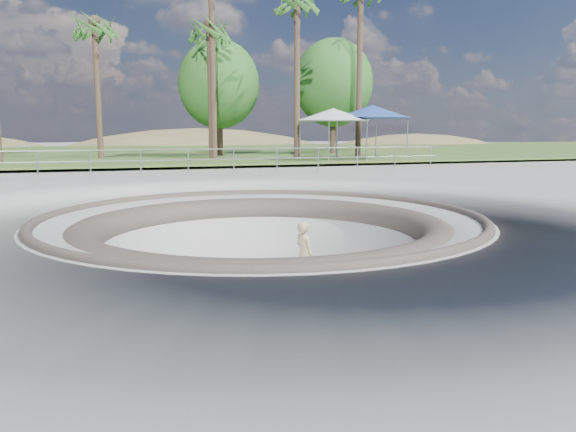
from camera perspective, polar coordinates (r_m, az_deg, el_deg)
name	(u,v)px	position (r m, az deg, el deg)	size (l,w,h in m)	color
ground	(262,217)	(13.04, -2.69, -0.11)	(180.00, 180.00, 0.00)	#A5A5A0
skate_bowl	(262,293)	(13.44, -2.63, -7.84)	(14.00, 14.00, 4.10)	#A5A5A0
grass_strip	(150,152)	(46.59, -13.86, 6.32)	(180.00, 36.00, 0.12)	#435C25
distant_hills	(169,204)	(70.55, -11.98, 1.23)	(103.20, 45.00, 28.60)	brown
safety_railing	(188,160)	(24.70, -10.10, 5.58)	(25.00, 0.06, 1.03)	gray
skateboard	(304,287)	(13.91, 1.63, -7.25)	(0.91, 0.49, 0.09)	brown
skater	(304,254)	(13.70, 1.65, -3.90)	(0.59, 0.39, 1.63)	tan
canopy_white	(333,115)	(32.94, 4.61, 10.22)	(5.60, 5.60, 2.94)	gray
canopy_blue	(372,112)	(33.98, 8.55, 10.42)	(6.12, 6.12, 3.15)	gray
palm_b	(95,30)	(36.65, -19.05, 17.45)	(2.60, 2.60, 8.94)	brown
palm_d	(210,33)	(35.67, -7.98, 17.97)	(2.60, 2.60, 8.86)	brown
palm_e	(297,7)	(34.66, 0.94, 20.46)	(2.60, 2.60, 10.23)	brown
bushy_tree_mid	(219,84)	(38.28, -7.04, 13.14)	(5.36, 4.87, 7.73)	brown
bushy_tree_right	(334,83)	(41.50, 4.65, 13.31)	(5.75, 5.23, 8.29)	brown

